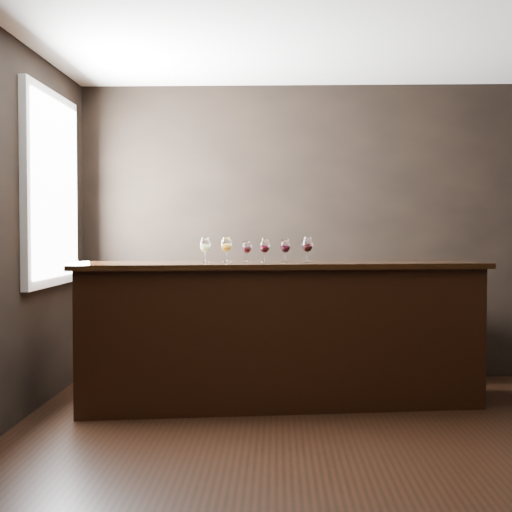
{
  "coord_description": "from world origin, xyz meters",
  "views": [
    {
      "loc": [
        -0.61,
        -4.63,
        1.4
      ],
      "look_at": [
        -0.78,
        1.08,
        1.2
      ],
      "focal_mm": 50.0,
      "sensor_mm": 36.0,
      "label": 1
    }
  ],
  "objects_px": {
    "glass_white": "(205,246)",
    "back_bar_shelf": "(305,339)",
    "glass_red_b": "(265,247)",
    "glass_red_c": "(285,246)",
    "glass_red_a": "(247,247)",
    "bar_counter": "(280,336)",
    "glass_amber": "(226,245)",
    "glass_red_d": "(307,245)"
  },
  "relations": [
    {
      "from": "back_bar_shelf",
      "to": "glass_red_a",
      "type": "bearing_deg",
      "value": -119.13
    },
    {
      "from": "bar_counter",
      "to": "glass_white",
      "type": "distance_m",
      "value": 0.95
    },
    {
      "from": "glass_red_a",
      "to": "glass_red_b",
      "type": "height_order",
      "value": "glass_red_b"
    },
    {
      "from": "back_bar_shelf",
      "to": "glass_red_a",
      "type": "height_order",
      "value": "glass_red_a"
    },
    {
      "from": "glass_amber",
      "to": "glass_red_d",
      "type": "xyz_separation_m",
      "value": [
        0.65,
        -0.05,
        0.0
      ]
    },
    {
      "from": "glass_amber",
      "to": "glass_red_a",
      "type": "relative_size",
      "value": 1.16
    },
    {
      "from": "bar_counter",
      "to": "back_bar_shelf",
      "type": "height_order",
      "value": "bar_counter"
    },
    {
      "from": "glass_white",
      "to": "glass_red_b",
      "type": "height_order",
      "value": "glass_white"
    },
    {
      "from": "glass_amber",
      "to": "glass_red_c",
      "type": "distance_m",
      "value": 0.48
    },
    {
      "from": "glass_red_b",
      "to": "glass_red_d",
      "type": "bearing_deg",
      "value": -2.24
    },
    {
      "from": "bar_counter",
      "to": "glass_red_a",
      "type": "xyz_separation_m",
      "value": [
        -0.27,
        0.03,
        0.71
      ]
    },
    {
      "from": "glass_white",
      "to": "glass_red_a",
      "type": "height_order",
      "value": "glass_white"
    },
    {
      "from": "glass_red_c",
      "to": "bar_counter",
      "type": "bearing_deg",
      "value": -149.31
    },
    {
      "from": "glass_amber",
      "to": "glass_white",
      "type": "bearing_deg",
      "value": -162.4
    },
    {
      "from": "bar_counter",
      "to": "glass_red_a",
      "type": "height_order",
      "value": "glass_red_a"
    },
    {
      "from": "back_bar_shelf",
      "to": "glass_red_c",
      "type": "bearing_deg",
      "value": -102.08
    },
    {
      "from": "glass_white",
      "to": "glass_red_b",
      "type": "distance_m",
      "value": 0.48
    },
    {
      "from": "glass_red_b",
      "to": "glass_red_c",
      "type": "relative_size",
      "value": 0.99
    },
    {
      "from": "bar_counter",
      "to": "glass_amber",
      "type": "relative_size",
      "value": 15.54
    },
    {
      "from": "bar_counter",
      "to": "glass_white",
      "type": "xyz_separation_m",
      "value": [
        -0.6,
        -0.02,
        0.73
      ]
    },
    {
      "from": "glass_white",
      "to": "glass_red_c",
      "type": "height_order",
      "value": "glass_white"
    },
    {
      "from": "back_bar_shelf",
      "to": "glass_red_c",
      "type": "xyz_separation_m",
      "value": [
        -0.2,
        -0.92,
        0.89
      ]
    },
    {
      "from": "glass_white",
      "to": "glass_red_c",
      "type": "distance_m",
      "value": 0.65
    },
    {
      "from": "bar_counter",
      "to": "glass_red_c",
      "type": "height_order",
      "value": "glass_red_c"
    },
    {
      "from": "glass_red_b",
      "to": "bar_counter",
      "type": "bearing_deg",
      "value": 2.15
    },
    {
      "from": "bar_counter",
      "to": "glass_amber",
      "type": "bearing_deg",
      "value": 168.24
    },
    {
      "from": "glass_red_b",
      "to": "glass_red_c",
      "type": "height_order",
      "value": "glass_red_c"
    },
    {
      "from": "bar_counter",
      "to": "glass_red_d",
      "type": "bearing_deg",
      "value": -12.64
    },
    {
      "from": "back_bar_shelf",
      "to": "glass_white",
      "type": "relative_size",
      "value": 10.91
    },
    {
      "from": "back_bar_shelf",
      "to": "glass_red_d",
      "type": "xyz_separation_m",
      "value": [
        -0.02,
        -0.96,
        0.9
      ]
    },
    {
      "from": "back_bar_shelf",
      "to": "glass_amber",
      "type": "bearing_deg",
      "value": -126.36
    },
    {
      "from": "glass_white",
      "to": "back_bar_shelf",
      "type": "bearing_deg",
      "value": 49.05
    },
    {
      "from": "bar_counter",
      "to": "glass_white",
      "type": "bearing_deg",
      "value": 174.32
    },
    {
      "from": "bar_counter",
      "to": "glass_white",
      "type": "height_order",
      "value": "glass_white"
    },
    {
      "from": "glass_red_a",
      "to": "glass_red_b",
      "type": "bearing_deg",
      "value": -14.45
    },
    {
      "from": "glass_red_a",
      "to": "glass_red_b",
      "type": "relative_size",
      "value": 0.94
    },
    {
      "from": "back_bar_shelf",
      "to": "glass_red_b",
      "type": "distance_m",
      "value": 1.35
    },
    {
      "from": "glass_red_b",
      "to": "glass_red_a",
      "type": "bearing_deg",
      "value": 165.55
    },
    {
      "from": "glass_red_b",
      "to": "glass_red_c",
      "type": "bearing_deg",
      "value": 10.5
    },
    {
      "from": "glass_red_a",
      "to": "glass_red_c",
      "type": "distance_m",
      "value": 0.31
    },
    {
      "from": "glass_red_a",
      "to": "back_bar_shelf",
      "type": "bearing_deg",
      "value": 60.87
    },
    {
      "from": "bar_counter",
      "to": "glass_red_b",
      "type": "distance_m",
      "value": 0.73
    }
  ]
}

